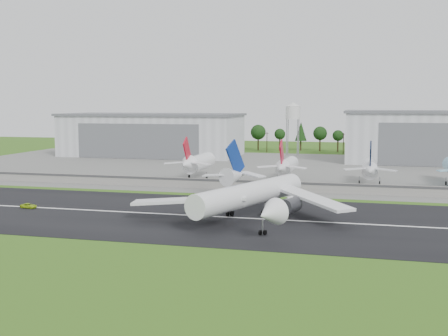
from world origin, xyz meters
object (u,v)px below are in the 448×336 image
(parked_jet_red_a, at_px, (197,163))
(parked_jet_red_b, at_px, (286,166))
(main_airliner, at_px, (250,200))
(ground_vehicle, at_px, (29,206))
(parked_jet_navy, at_px, (370,168))

(parked_jet_red_a, distance_m, parked_jet_red_b, 33.97)
(main_airliner, xyz_separation_m, parked_jet_red_a, (-34.27, 67.00, 1.49))
(ground_vehicle, bearing_deg, parked_jet_red_b, -34.25)
(parked_jet_red_b, distance_m, parked_jet_navy, 29.36)
(main_airliner, bearing_deg, ground_vehicle, 21.87)
(parked_jet_red_b, height_order, parked_jet_navy, parked_jet_navy)
(main_airliner, height_order, ground_vehicle, main_airliner)
(main_airliner, bearing_deg, parked_jet_navy, -92.55)
(parked_jet_red_a, bearing_deg, parked_jet_red_b, -0.10)
(parked_jet_red_b, bearing_deg, main_airliner, -89.75)
(main_airliner, xyz_separation_m, ground_vehicle, (-61.51, -1.02, -4.14))
(main_airliner, relative_size, parked_jet_navy, 1.83)
(parked_jet_navy, bearing_deg, ground_vehicle, -143.12)
(main_airliner, distance_m, parked_jet_red_a, 75.27)
(ground_vehicle, bearing_deg, main_airliner, -81.28)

